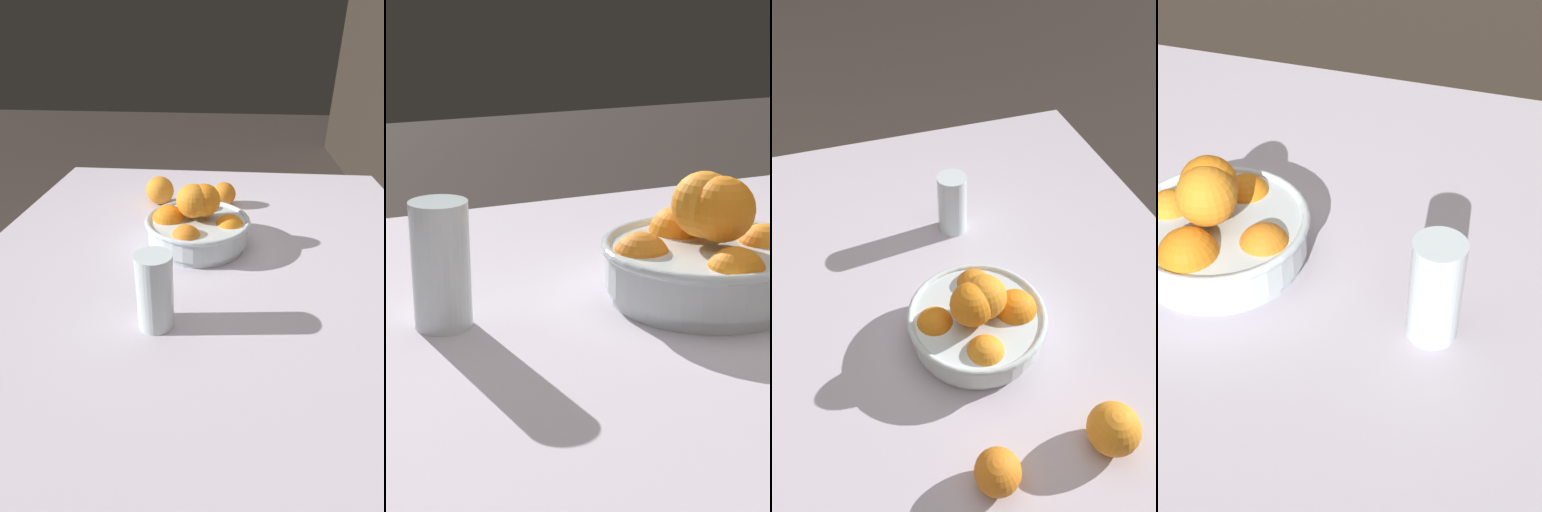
% 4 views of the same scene
% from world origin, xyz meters
% --- Properties ---
extents(dining_table, '(1.32, 1.10, 0.74)m').
position_xyz_m(dining_table, '(0.00, 0.00, 0.67)').
color(dining_table, silver).
rests_on(dining_table, ground_plane).
extents(fruit_bowl, '(0.25, 0.25, 0.15)m').
position_xyz_m(fruit_bowl, '(-0.08, -0.03, 0.79)').
color(fruit_bowl, silver).
rests_on(fruit_bowl, dining_table).
extents(juice_glass, '(0.06, 0.06, 0.14)m').
position_xyz_m(juice_glass, '(0.23, -0.08, 0.80)').
color(juice_glass, '#F4A314').
rests_on(juice_glass, dining_table).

